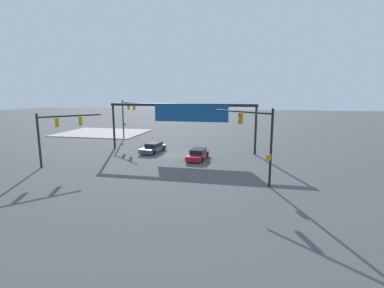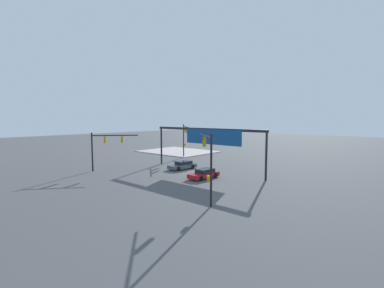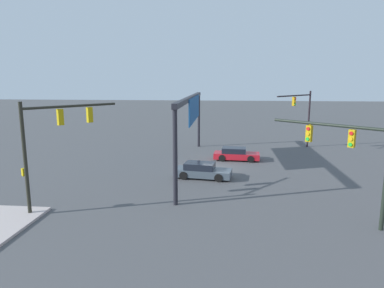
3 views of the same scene
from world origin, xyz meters
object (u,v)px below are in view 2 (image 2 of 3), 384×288
object	(u,v)px
traffic_signal_opposite_side	(208,155)
sedan_car_approaching	(183,165)
traffic_signal_near_corner	(105,144)
sedan_car_waiting_far	(204,174)
traffic_signal_cross_street	(185,135)

from	to	relation	value
traffic_signal_opposite_side	sedan_car_approaching	xyz separation A→B (m)	(12.79, -10.25, -3.72)
traffic_signal_near_corner	sedan_car_approaching	distance (m)	11.78
sedan_car_waiting_far	traffic_signal_near_corner	bearing A→B (deg)	-63.98
sedan_car_approaching	traffic_signal_near_corner	bearing A→B (deg)	-33.82
sedan_car_approaching	sedan_car_waiting_far	xyz separation A→B (m)	(-6.41, 2.83, -0.00)
traffic_signal_cross_street	traffic_signal_near_corner	bearing A→B (deg)	-51.33
traffic_signal_cross_street	sedan_car_approaching	world-z (taller)	traffic_signal_cross_street
traffic_signal_opposite_side	traffic_signal_cross_street	size ratio (longest dim) A/B	0.99
traffic_signal_opposite_side	sedan_car_approaching	size ratio (longest dim) A/B	1.39
sedan_car_approaching	sedan_car_waiting_far	distance (m)	7.01
traffic_signal_opposite_side	traffic_signal_cross_street	world-z (taller)	traffic_signal_cross_street
traffic_signal_opposite_side	sedan_car_approaching	world-z (taller)	traffic_signal_opposite_side
traffic_signal_near_corner	sedan_car_approaching	size ratio (longest dim) A/B	1.21
sedan_car_approaching	sedan_car_waiting_far	size ratio (longest dim) A/B	1.04
sedan_car_waiting_far	traffic_signal_cross_street	bearing A→B (deg)	-125.12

